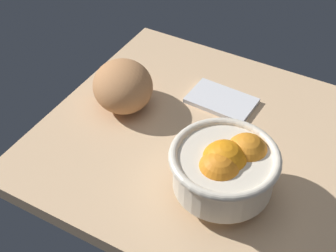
% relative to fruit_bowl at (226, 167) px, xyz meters
% --- Properties ---
extents(ground_plane, '(0.69, 0.61, 0.03)m').
position_rel_fruit_bowl_xyz_m(ground_plane, '(0.08, -0.11, -0.08)').
color(ground_plane, '#D6AE81').
extents(fruit_bowl, '(0.19, 0.19, 0.12)m').
position_rel_fruit_bowl_xyz_m(fruit_bowl, '(0.00, 0.00, 0.00)').
color(fruit_bowl, beige).
rests_on(fruit_bowl, ground).
extents(bread_loaf, '(0.19, 0.20, 0.10)m').
position_rel_fruit_bowl_xyz_m(bread_loaf, '(0.29, -0.12, -0.02)').
color(bread_loaf, '#BC7E4E').
rests_on(bread_loaf, ground).
extents(napkin_folded, '(0.15, 0.10, 0.01)m').
position_rel_fruit_bowl_xyz_m(napkin_folded, '(0.11, -0.23, -0.06)').
color(napkin_folded, silver).
rests_on(napkin_folded, ground).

